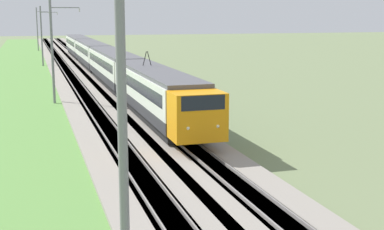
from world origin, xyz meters
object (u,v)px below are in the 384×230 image
object	(u,v)px
catenary_mast_near	(125,144)
catenary_mast_distant	(38,29)
catenary_mast_mid	(53,50)
catenary_mast_far	(42,36)
passenger_train	(101,58)

from	to	relation	value
catenary_mast_near	catenary_mast_distant	xyz separation A→B (m)	(106.87, -0.00, -0.11)
catenary_mast_mid	catenary_mast_far	distance (m)	35.62
catenary_mast_near	catenary_mast_mid	distance (m)	35.62
catenary_mast_far	catenary_mast_distant	bearing A→B (deg)	0.00
passenger_train	catenary_mast_distant	world-z (taller)	catenary_mast_distant
catenary_mast_near	passenger_train	bearing A→B (deg)	-6.73
passenger_train	catenary_mast_mid	bearing A→B (deg)	-18.27
passenger_train	catenary_mast_distant	size ratio (longest dim) A/B	8.90
passenger_train	catenary_mast_far	size ratio (longest dim) A/B	9.17
catenary_mast_mid	catenary_mast_far	xyz separation A→B (m)	(35.62, -0.00, -0.12)
passenger_train	catenary_mast_mid	size ratio (longest dim) A/B	8.93
passenger_train	catenary_mast_near	size ratio (longest dim) A/B	8.69
catenary_mast_distant	passenger_train	bearing A→B (deg)	-172.76
passenger_train	catenary_mast_distant	bearing A→B (deg)	-172.76
catenary_mast_far	passenger_train	bearing A→B (deg)	-157.59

